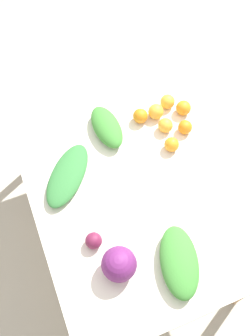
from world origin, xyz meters
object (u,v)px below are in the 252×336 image
Objects in this scene: cabbage_purple at (119,264)px; orange_1 at (172,145)px; greens_bunch_kale at (179,262)px; orange_3 at (185,127)px; orange_4 at (140,116)px; greens_bunch_beet_tops at (68,175)px; orange_6 at (183,108)px; orange_5 at (156,112)px; orange_0 at (168,102)px; greens_bunch_dandelion at (107,127)px; orange_2 at (165,125)px; beet_root at (94,241)px.

orange_1 is at bearing -44.76° from cabbage_purple.
greens_bunch_kale reaches higher than orange_3.
cabbage_purple is 1.90× the size of orange_4.
orange_1 is (-0.03, -0.54, 0.00)m from greens_bunch_beet_tops.
orange_1 is at bearing -93.32° from greens_bunch_beet_tops.
orange_6 reaches higher than orange_1.
greens_bunch_kale reaches higher than orange_4.
orange_5 is (0.77, -0.24, -0.00)m from greens_bunch_kale.
greens_bunch_beet_tops is at bearing 112.51° from orange_4.
cabbage_purple reaches higher than orange_4.
orange_0 is at bearing -70.44° from greens_bunch_beet_tops.
orange_3 is 0.92× the size of orange_6.
orange_0 is (0.04, -0.36, -0.00)m from greens_bunch_dandelion.
orange_6 is at bearing -77.49° from greens_bunch_beet_tops.
orange_3 is at bearing -111.48° from greens_bunch_dandelion.
greens_bunch_kale is 0.87m from orange_0.
orange_1 is 0.94× the size of orange_4.
orange_4 is (0.19, -0.46, 0.01)m from greens_bunch_beet_tops.
greens_bunch_kale reaches higher than greens_bunch_beet_tops.
orange_3 is (-0.05, -0.09, -0.00)m from orange_2.
greens_bunch_dandelion is 0.28m from orange_5.
orange_4 is at bearing -10.95° from greens_bunch_kale.
orange_6 reaches higher than beet_root.
orange_4 is (-0.03, 0.17, 0.00)m from orange_0.
orange_6 is (-0.03, -0.15, -0.00)m from orange_5.
orange_0 is 0.10m from orange_5.
greens_bunch_dandelion is 3.54× the size of orange_0.
greens_bunch_dandelion is 3.60× the size of orange_2.
cabbage_purple is 2.01× the size of orange_1.
greens_bunch_beet_tops is at bearing 7.83° from cabbage_purple.
orange_4 is at bearing 43.09° from orange_2.
beet_root and orange_1 have the same top height.
orange_2 reaches higher than beet_root.
cabbage_purple reaches higher than orange_5.
orange_3 is at bearing -28.48° from greens_bunch_kale.
orange_2 is 1.04× the size of orange_3.
orange_0 is (0.81, -0.32, -0.00)m from greens_bunch_kale.
beet_root reaches higher than orange_3.
greens_bunch_kale is 4.16× the size of orange_2.
orange_2 is 0.14m from orange_4.
greens_bunch_beet_tops is 0.36m from beet_root.
orange_3 reaches higher than greens_bunch_beet_tops.
greens_bunch_kale is 0.66m from greens_bunch_beet_tops.
orange_4 is at bearing -29.41° from cabbage_purple.
orange_6 is at bearing -40.26° from orange_1.
orange_1 is at bearing -129.46° from greens_bunch_dandelion.
orange_1 reaches higher than greens_bunch_beet_tops.
orange_3 is at bearing -86.49° from greens_bunch_beet_tops.
orange_0 is at bearing -28.99° from orange_2.
beet_root is 0.71m from orange_4.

